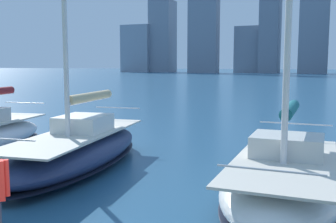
{
  "coord_description": "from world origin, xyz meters",
  "views": [
    {
      "loc": [
        -3.88,
        4.02,
        3.59
      ],
      "look_at": [
        0.47,
        -6.64,
        2.2
      ],
      "focal_mm": 42.0,
      "sensor_mm": 36.0,
      "label": 1
    }
  ],
  "objects": [
    {
      "name": "sailboat_teal",
      "position": [
        -2.96,
        -6.14,
        0.71
      ],
      "size": [
        3.02,
        6.67,
        12.22
      ],
      "color": "white",
      "rests_on": "ground"
    },
    {
      "name": "sailboat_tan",
      "position": [
        4.03,
        -7.13,
        0.72
      ],
      "size": [
        3.7,
        8.47,
        12.26
      ],
      "color": "navy",
      "rests_on": "ground"
    },
    {
      "name": "city_skyline",
      "position": [
        -2.44,
        -161.1,
        18.73
      ],
      "size": [
        168.6,
        24.93,
        52.23
      ],
      "color": "#858F9F",
      "rests_on": "ground"
    }
  ]
}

